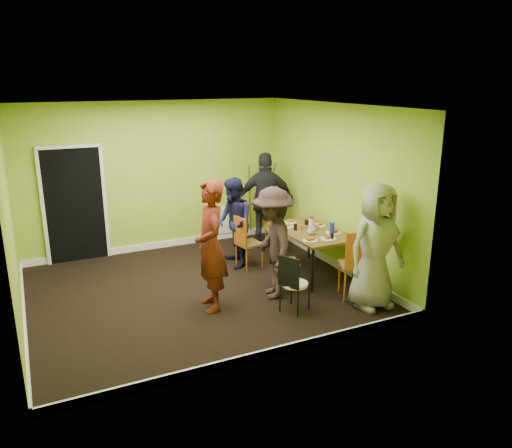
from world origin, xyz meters
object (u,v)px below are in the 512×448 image
Objects in this scene: chair_left_near at (281,257)px; orange_bottle at (302,228)px; person_front_end at (376,246)px; chair_bentwood at (293,281)px; chair_front_end at (357,261)px; blue_bottle at (332,228)px; person_standing at (211,246)px; thermos at (311,224)px; chair_left_far at (245,239)px; person_left_near at (273,243)px; person_left_far at (234,223)px; easel at (260,201)px; dining_table at (311,234)px; chair_back_end at (274,215)px; person_back_end at (266,201)px.

chair_left_near is 0.82m from orange_bottle.
chair_bentwood is at bearing 161.58° from person_front_end.
chair_left_near is 1.07× the size of chair_bentwood.
chair_bentwood is at bearing -159.37° from chair_front_end.
person_standing is at bearing -173.74° from blue_bottle.
thermos is at bearing 111.43° from chair_bentwood.
orange_bottle is (0.78, -0.57, 0.26)m from chair_left_far.
person_left_near is at bearing -14.03° from chair_left_far.
person_front_end reaches higher than person_left_far.
chair_left_near is 1.01m from blue_bottle.
person_front_end is (1.16, -2.36, 0.13)m from person_left_far.
person_front_end is at bearing -80.83° from orange_bottle.
chair_left_far is at bearing 143.68° from orange_bottle.
blue_bottle is 0.11× the size of person_left_near.
chair_front_end is 0.69× the size of easel.
chair_front_end is 0.64× the size of person_left_near.
chair_left_near is 12.25× the size of orange_bottle.
orange_bottle is at bearing 139.98° from chair_left_near.
chair_left_near is at bearing -153.56° from thermos.
person_front_end is (2.11, -0.95, -0.03)m from person_standing.
dining_table is 1.65× the size of chair_left_near.
chair_front_end is at bearing 101.92° from person_front_end.
dining_table is 1.59× the size of chair_back_end.
chair_bentwood reaches higher than orange_bottle.
person_standing is (-2.08, -2.70, 0.17)m from easel.
person_back_end is (0.94, 2.11, 0.08)m from person_left_near.
chair_front_end is at bearing -82.00° from orange_bottle.
dining_table is at bearing -107.91° from thermos.
thermos is 0.11× the size of person_front_end.
chair_front_end is 2.34m from person_left_far.
person_front_end is (0.88, -1.14, 0.40)m from chair_left_near.
chair_left_near is 1.31m from person_standing.
person_back_end reaches higher than easel.
chair_back_end is 2.80m from person_standing.
easel is 0.63m from person_back_end.
dining_table is 1.14m from person_left_near.
person_back_end is (0.95, 2.72, 0.45)m from chair_bentwood.
person_back_end reaches higher than orange_bottle.
person_left_far is at bearing 136.52° from blue_bottle.
person_left_near is (-1.06, 0.64, 0.24)m from chair_front_end.
person_front_end is at bearing 51.95° from chair_left_near.
person_left_near reaches higher than chair_left_far.
blue_bottle is 1.23m from person_left_near.
chair_left_near is 0.85m from chair_bentwood.
chair_bentwood is (-1.06, 0.03, -0.13)m from chair_front_end.
dining_table is 0.82× the size of person_front_end.
thermos is at bearing 58.24° from person_left_far.
person_front_end is (1.03, -2.16, 0.39)m from chair_left_far.
person_back_end reaches higher than chair_front_end.
dining_table is 0.19m from orange_bottle.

